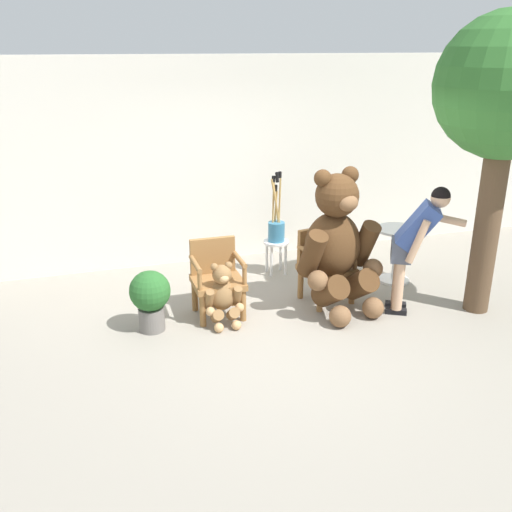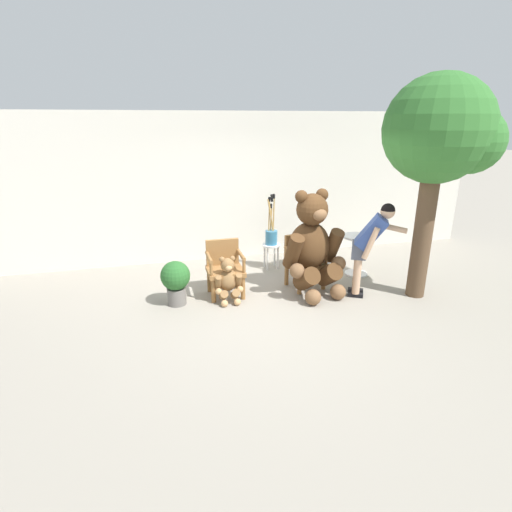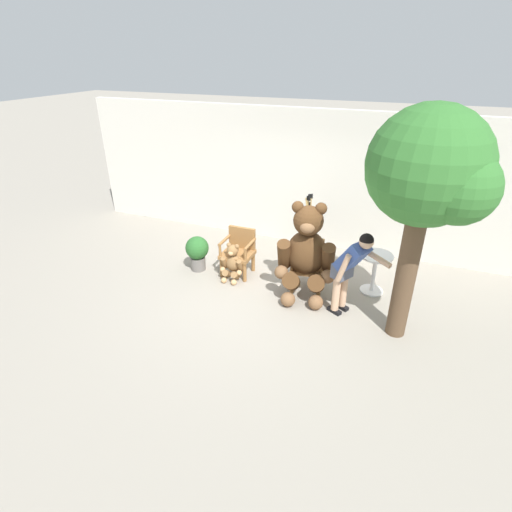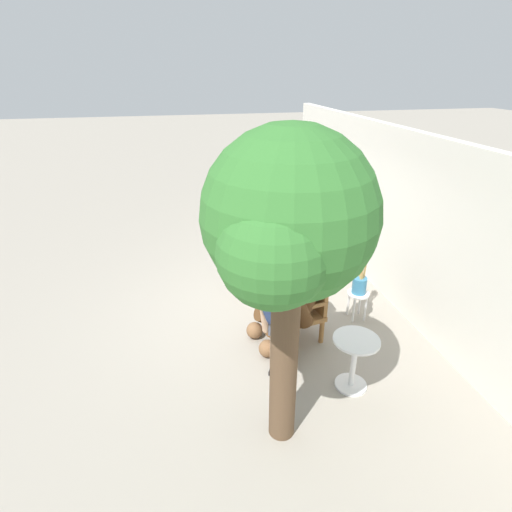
# 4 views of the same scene
# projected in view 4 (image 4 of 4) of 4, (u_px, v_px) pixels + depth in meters

# --- Properties ---
(ground_plane) EXTENTS (60.00, 60.00, 0.00)m
(ground_plane) POSITION_uv_depth(u_px,v_px,m) (257.00, 316.00, 6.43)
(ground_plane) COLOR gray
(back_wall) EXTENTS (10.00, 0.16, 2.80)m
(back_wall) POSITION_uv_depth(u_px,v_px,m) (405.00, 223.00, 6.29)
(back_wall) COLOR silver
(back_wall) RESTS_ON ground
(wooden_chair_left) EXTENTS (0.56, 0.52, 0.86)m
(wooden_chair_left) POSITION_uv_depth(u_px,v_px,m) (281.00, 268.00, 6.93)
(wooden_chair_left) COLOR olive
(wooden_chair_left) RESTS_ON ground
(wooden_chair_right) EXTENTS (0.65, 0.61, 0.86)m
(wooden_chair_right) POSITION_uv_depth(u_px,v_px,m) (306.00, 309.00, 5.77)
(wooden_chair_right) COLOR olive
(wooden_chair_right) RESTS_ON ground
(teddy_bear_large) EXTENTS (1.02, 1.01, 1.65)m
(teddy_bear_large) POSITION_uv_depth(u_px,v_px,m) (289.00, 292.00, 5.54)
(teddy_bear_large) COLOR #4C3019
(teddy_bear_large) RESTS_ON ground
(teddy_bear_small) EXTENTS (0.43, 0.40, 0.71)m
(teddy_bear_small) POSITION_uv_depth(u_px,v_px,m) (265.00, 276.00, 6.93)
(teddy_bear_small) COLOR olive
(teddy_bear_small) RESTS_ON ground
(person_visitor) EXTENTS (0.88, 0.52, 1.49)m
(person_visitor) POSITION_uv_depth(u_px,v_px,m) (280.00, 321.00, 4.75)
(person_visitor) COLOR black
(person_visitor) RESTS_ON ground
(white_stool) EXTENTS (0.34, 0.34, 0.46)m
(white_stool) POSITION_uv_depth(u_px,v_px,m) (358.00, 298.00, 6.24)
(white_stool) COLOR white
(white_stool) RESTS_ON ground
(brush_bucket) EXTENTS (0.22, 0.22, 0.93)m
(brush_bucket) POSITION_uv_depth(u_px,v_px,m) (360.00, 281.00, 6.10)
(brush_bucket) COLOR teal
(brush_bucket) RESTS_ON white_stool
(round_side_table) EXTENTS (0.56, 0.56, 0.72)m
(round_side_table) POSITION_uv_depth(u_px,v_px,m) (354.00, 357.00, 4.84)
(round_side_table) COLOR white
(round_side_table) RESTS_ON ground
(patio_tree) EXTENTS (1.58, 1.51, 3.27)m
(patio_tree) POSITION_uv_depth(u_px,v_px,m) (287.00, 227.00, 3.29)
(patio_tree) COLOR brown
(patio_tree) RESTS_ON ground
(potted_plant) EXTENTS (0.44, 0.44, 0.68)m
(potted_plant) POSITION_uv_depth(u_px,v_px,m) (261.00, 254.00, 7.61)
(potted_plant) COLOR slate
(potted_plant) RESTS_ON ground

